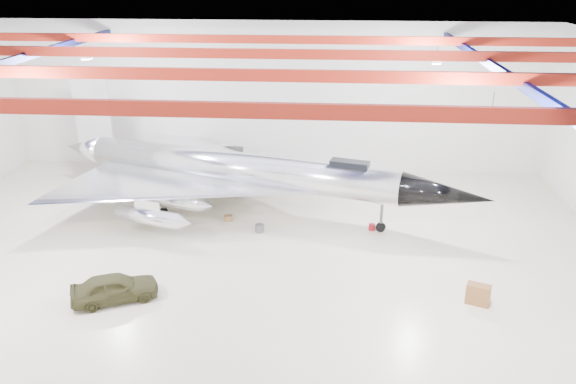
{
  "coord_description": "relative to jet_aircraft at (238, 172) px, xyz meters",
  "views": [
    {
      "loc": [
        4.34,
        -26.07,
        14.62
      ],
      "look_at": [
        2.08,
        2.0,
        3.2
      ],
      "focal_mm": 35.0,
      "sensor_mm": 36.0,
      "label": 1
    }
  ],
  "objects": [
    {
      "name": "floor",
      "position": [
        1.46,
        -6.61,
        -2.55
      ],
      "size": [
        40.0,
        40.0,
        0.0
      ],
      "primitive_type": "plane",
      "color": "beige",
      "rests_on": "ground"
    },
    {
      "name": "wall_back",
      "position": [
        1.46,
        8.39,
        2.95
      ],
      "size": [
        40.0,
        0.0,
        40.0
      ],
      "primitive_type": "plane",
      "rotation": [
        1.57,
        0.0,
        0.0
      ],
      "color": "silver",
      "rests_on": "floor"
    },
    {
      "name": "ceiling",
      "position": [
        1.46,
        -6.61,
        8.45
      ],
      "size": [
        40.0,
        40.0,
        0.0
      ],
      "primitive_type": "plane",
      "rotation": [
        3.14,
        0.0,
        0.0
      ],
      "color": "#0A0F38",
      "rests_on": "wall_back"
    },
    {
      "name": "ceiling_structure",
      "position": [
        1.46,
        -6.61,
        7.77
      ],
      "size": [
        39.5,
        29.5,
        1.08
      ],
      "color": "maroon",
      "rests_on": "ceiling"
    },
    {
      "name": "jet_aircraft",
      "position": [
        0.0,
        0.0,
        0.0
      ],
      "size": [
        27.93,
        20.05,
        7.77
      ],
      "rotation": [
        0.0,
        0.0,
        -0.27
      ],
      "color": "silver",
      "rests_on": "floor"
    },
    {
      "name": "jeep",
      "position": [
        -4.07,
        -10.88,
        -1.88
      ],
      "size": [
        4.26,
        3.04,
        1.35
      ],
      "primitive_type": "imported",
      "rotation": [
        0.0,
        0.0,
        1.98
      ],
      "color": "#3A391D",
      "rests_on": "floor"
    },
    {
      "name": "desk",
      "position": [
        12.79,
        -9.81,
        -2.05
      ],
      "size": [
        1.2,
        0.89,
        0.99
      ],
      "primitive_type": "cube",
      "rotation": [
        0.0,
        0.0,
        -0.37
      ],
      "color": "brown",
      "rests_on": "floor"
    },
    {
      "name": "crate_ply",
      "position": [
        -5.55,
        -1.75,
        -2.34
      ],
      "size": [
        0.67,
        0.58,
        0.41
      ],
      "primitive_type": "cube",
      "rotation": [
        0.0,
        0.0,
        -0.2
      ],
      "color": "olive",
      "rests_on": "floor"
    },
    {
      "name": "toolbox_red",
      "position": [
        -0.38,
        2.69,
        -2.37
      ],
      "size": [
        0.59,
        0.51,
        0.36
      ],
      "primitive_type": "cube",
      "rotation": [
        0.0,
        0.0,
        0.2
      ],
      "color": "maroon",
      "rests_on": "floor"
    },
    {
      "name": "engine_drum",
      "position": [
        1.74,
        -3.11,
        -2.31
      ],
      "size": [
        0.55,
        0.55,
        0.47
      ],
      "primitive_type": "cylinder",
      "rotation": [
        0.0,
        0.0,
        0.06
      ],
      "color": "#59595B",
      "rests_on": "floor"
    },
    {
      "name": "tool_chest",
      "position": [
        8.36,
        -2.32,
        -2.37
      ],
      "size": [
        0.41,
        0.41,
        0.36
      ],
      "primitive_type": "cylinder",
      "rotation": [
        0.0,
        0.0,
        -0.03
      ],
      "color": "maroon",
      "rests_on": "floor"
    },
    {
      "name": "oil_barrel",
      "position": [
        -0.37,
        -1.7,
        -2.38
      ],
      "size": [
        0.57,
        0.5,
        0.34
      ],
      "primitive_type": "cube",
      "rotation": [
        0.0,
        0.0,
        0.27
      ],
      "color": "olive",
      "rests_on": "floor"
    },
    {
      "name": "spares_box",
      "position": [
        4.37,
        3.69,
        -2.38
      ],
      "size": [
        0.5,
        0.5,
        0.34
      ],
      "primitive_type": "cylinder",
      "rotation": [
        0.0,
        0.0,
        0.41
      ],
      "color": "#59595B",
      "rests_on": "floor"
    }
  ]
}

